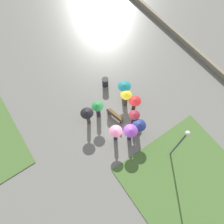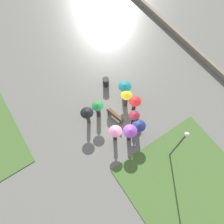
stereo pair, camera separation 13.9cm
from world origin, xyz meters
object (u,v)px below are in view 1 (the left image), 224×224
at_px(crowd_person_red, 134,102).
at_px(crowd_person_teal, 124,88).
at_px(crowd_person_purple, 130,132).
at_px(crowd_person_maroon, 134,116).
at_px(lamp_post, 181,142).
at_px(crowd_person_black, 87,115).
at_px(crowd_person_yellow, 126,97).
at_px(crowd_person_pink, 116,133).
at_px(crowd_person_green, 98,108).
at_px(park_bench, 115,115).
at_px(crowd_person_navy, 139,126).
at_px(trash_bin, 105,82).

relative_size(crowd_person_red, crowd_person_teal, 0.92).
xyz_separation_m(crowd_person_purple, crowd_person_maroon, (0.92, -1.06, 0.04)).
relative_size(lamp_post, crowd_person_black, 2.44).
relative_size(lamp_post, crowd_person_purple, 2.46).
xyz_separation_m(crowd_person_purple, crowd_person_teal, (3.60, -2.04, -0.01)).
relative_size(lamp_post, crowd_person_yellow, 2.52).
distance_m(crowd_person_red, crowd_person_teal, 1.62).
bearing_deg(crowd_person_black, crowd_person_pink, 29.04).
height_order(crowd_person_purple, crowd_person_maroon, crowd_person_maroon).
bearing_deg(lamp_post, crowd_person_pink, 38.62).
bearing_deg(crowd_person_green, crowd_person_pink, -0.08).
xyz_separation_m(crowd_person_black, crowd_person_maroon, (-2.27, -3.02, 0.01)).
distance_m(crowd_person_yellow, crowd_person_red, 0.88).
bearing_deg(crowd_person_green, crowd_person_yellow, 81.06).
xyz_separation_m(crowd_person_black, crowd_person_teal, (0.41, -4.01, -0.04)).
xyz_separation_m(park_bench, crowd_person_black, (0.93, 2.07, 0.96)).
bearing_deg(park_bench, crowd_person_pink, 133.38).
height_order(lamp_post, crowd_person_green, lamp_post).
distance_m(crowd_person_navy, crowd_person_maroon, 0.92).
bearing_deg(crowd_person_red, crowd_person_yellow, 78.88).
bearing_deg(crowd_person_maroon, crowd_person_yellow, 100.87).
xyz_separation_m(crowd_person_pink, crowd_person_red, (1.36, -2.88, -0.11)).
bearing_deg(crowd_person_green, trash_bin, 136.21).
height_order(crowd_person_pink, crowd_person_yellow, crowd_person_pink).
bearing_deg(crowd_person_maroon, crowd_person_green, 158.82).
xyz_separation_m(lamp_post, crowd_person_teal, (6.57, -0.11, -1.65)).
bearing_deg(crowd_person_pink, lamp_post, -143.35).
height_order(crowd_person_black, crowd_person_navy, crowd_person_black).
height_order(crowd_person_yellow, crowd_person_navy, crowd_person_yellow).
xyz_separation_m(crowd_person_yellow, crowd_person_maroon, (-1.91, 0.61, 0.07)).
distance_m(crowd_person_black, crowd_person_navy, 4.24).
distance_m(park_bench, crowd_person_black, 2.47).
height_order(crowd_person_navy, crowd_person_maroon, crowd_person_maroon).
xyz_separation_m(crowd_person_green, crowd_person_teal, (0.35, -2.96, 0.03)).
bearing_deg(park_bench, crowd_person_yellow, -83.96).
relative_size(crowd_person_pink, crowd_person_maroon, 0.98).
distance_m(park_bench, crowd_person_red, 2.03).
bearing_deg(park_bench, crowd_person_red, -112.07).
bearing_deg(crowd_person_yellow, crowd_person_teal, -138.16).
bearing_deg(crowd_person_green, crowd_person_red, 66.73).
distance_m(crowd_person_green, crowd_person_navy, 3.68).
xyz_separation_m(park_bench, crowd_person_purple, (-2.26, 0.11, 0.93)).
relative_size(lamp_post, crowd_person_red, 2.72).
height_order(lamp_post, trash_bin, lamp_post).
bearing_deg(crowd_person_teal, crowd_person_black, -49.47).
bearing_deg(crowd_person_pink, crowd_person_red, -66.76).
bearing_deg(lamp_post, crowd_person_red, -0.10).
relative_size(crowd_person_green, crowd_person_teal, 1.04).
height_order(crowd_person_black, crowd_person_yellow, crowd_person_black).
distance_m(crowd_person_black, crowd_person_red, 4.09).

